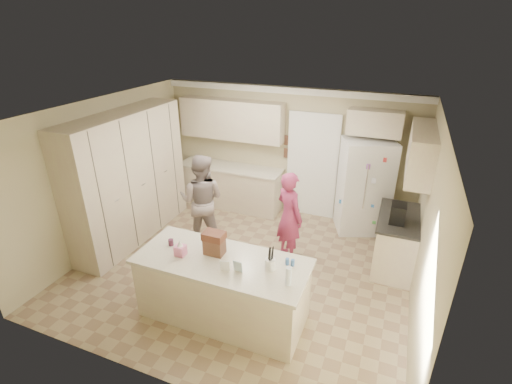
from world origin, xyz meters
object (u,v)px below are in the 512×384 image
at_px(coffee_maker, 398,213).
at_px(utensil_crock, 270,264).
at_px(refrigerator, 364,187).
at_px(teen_boy, 202,200).
at_px(teen_girl, 289,216).
at_px(tissue_box, 180,250).
at_px(dollhouse_body, 214,246).
at_px(island_base, 223,290).

distance_m(coffee_maker, utensil_crock, 2.32).
bearing_deg(utensil_crock, coffee_maker, 52.88).
distance_m(refrigerator, teen_boy, 3.03).
relative_size(refrigerator, teen_girl, 1.15).
distance_m(tissue_box, dollhouse_body, 0.45).
bearing_deg(dollhouse_body, island_base, -33.69).
distance_m(refrigerator, teen_girl, 1.77).
relative_size(coffee_maker, utensil_crock, 2.00).
distance_m(island_base, dollhouse_body, 0.62).
bearing_deg(utensil_crock, island_base, -175.60).
xyz_separation_m(coffee_maker, utensil_crock, (-1.40, -1.85, -0.07)).
xyz_separation_m(teen_boy, teen_girl, (1.58, 0.11, -0.06)).
relative_size(teen_boy, teen_girl, 1.08).
distance_m(utensil_crock, teen_boy, 2.40).
bearing_deg(dollhouse_body, tissue_box, -153.43).
height_order(refrigerator, tissue_box, refrigerator).
xyz_separation_m(refrigerator, dollhouse_body, (-1.57, -3.03, 0.14)).
bearing_deg(teen_girl, tissue_box, 96.74).
bearing_deg(coffee_maker, utensil_crock, -127.12).
distance_m(coffee_maker, dollhouse_body, 2.84).
bearing_deg(refrigerator, tissue_box, -142.11).
bearing_deg(tissue_box, utensil_crock, 7.13).
bearing_deg(coffee_maker, island_base, -137.17).
height_order(island_base, dollhouse_body, dollhouse_body).
height_order(tissue_box, teen_boy, teen_boy).
bearing_deg(teen_boy, utensil_crock, 129.03).
height_order(refrigerator, dollhouse_body, refrigerator).
distance_m(tissue_box, teen_boy, 1.80).
height_order(teen_boy, teen_girl, teen_boy).
xyz_separation_m(tissue_box, dollhouse_body, (0.40, 0.20, 0.04)).
height_order(dollhouse_body, teen_girl, teen_girl).
bearing_deg(teen_girl, teen_boy, 38.56).
xyz_separation_m(island_base, teen_boy, (-1.19, 1.58, 0.41)).
relative_size(dollhouse_body, teen_boy, 0.15).
bearing_deg(coffee_maker, tissue_box, -142.43).
distance_m(dollhouse_body, teen_girl, 1.70).
height_order(utensil_crock, teen_girl, teen_girl).
distance_m(utensil_crock, dollhouse_body, 0.80).
height_order(coffee_maker, teen_girl, teen_girl).
xyz_separation_m(island_base, tissue_box, (-0.55, -0.10, 0.56)).
bearing_deg(coffee_maker, dollhouse_body, -140.71).
height_order(utensil_crock, tissue_box, utensil_crock).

